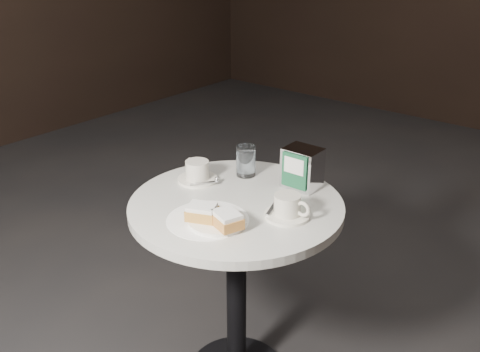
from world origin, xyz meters
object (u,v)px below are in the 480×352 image
water_glass_left (246,161)px  napkin_dispenser (302,168)px  coffee_cup_right (288,207)px  cafe_table (236,254)px  beignet_plate (216,218)px  coffee_cup_left (197,172)px  water_glass_right (295,172)px

water_glass_left → napkin_dispenser: 0.21m
coffee_cup_right → cafe_table: bearing=-177.2°
water_glass_left → napkin_dispenser: napkin_dispenser is taller
coffee_cup_right → beignet_plate: bearing=-131.6°
beignet_plate → coffee_cup_left: 0.33m
cafe_table → beignet_plate: size_ratio=3.76×
beignet_plate → coffee_cup_left: (-0.26, 0.20, 0.01)m
coffee_cup_right → napkin_dispenser: bearing=108.1°
cafe_table → water_glass_right: water_glass_right is taller
coffee_cup_left → napkin_dispenser: bearing=52.4°
coffee_cup_right → water_glass_left: (-0.29, 0.16, 0.02)m
coffee_cup_right → water_glass_right: water_glass_right is taller
cafe_table → coffee_cup_left: coffee_cup_left is taller
cafe_table → napkin_dispenser: napkin_dispenser is taller
water_glass_right → coffee_cup_right: bearing=-61.4°
water_glass_right → napkin_dispenser: napkin_dispenser is taller
coffee_cup_left → coffee_cup_right: 0.40m
coffee_cup_right → water_glass_left: bearing=146.9°
cafe_table → beignet_plate: bearing=-72.0°
cafe_table → water_glass_left: size_ratio=6.66×
beignet_plate → napkin_dispenser: bearing=82.5°
coffee_cup_left → napkin_dispenser: size_ratio=1.30×
coffee_cup_right → water_glass_right: (-0.11, 0.20, 0.02)m
coffee_cup_right → water_glass_left: 0.34m
water_glass_right → cafe_table: bearing=-108.8°
water_glass_left → cafe_table: bearing=-59.6°
beignet_plate → water_glass_left: (-0.16, 0.34, 0.03)m
beignet_plate → coffee_cup_left: bearing=143.3°
water_glass_right → water_glass_left: bearing=-168.1°
water_glass_left → coffee_cup_right: bearing=-28.8°
cafe_table → coffee_cup_left: bearing=169.2°
water_glass_left → water_glass_right: size_ratio=1.07×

